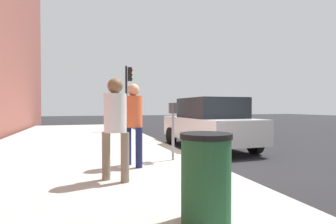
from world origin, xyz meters
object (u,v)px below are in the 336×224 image
object	(u,v)px
trash_bin	(206,178)
parking_meter	(173,119)
pedestrian_bystander	(115,120)
parked_sedan_near	(209,123)
traffic_signal	(128,87)
pedestrian_at_meter	(133,117)

from	to	relation	value
trash_bin	parking_meter	bearing A→B (deg)	-13.01
trash_bin	pedestrian_bystander	bearing A→B (deg)	20.95
pedestrian_bystander	parked_sedan_near	bearing A→B (deg)	-4.61
parking_meter	traffic_signal	world-z (taller)	traffic_signal
pedestrian_bystander	parked_sedan_near	xyz separation A→B (m)	(3.61, -3.65, -0.33)
pedestrian_at_meter	trash_bin	distance (m)	3.13
pedestrian_bystander	trash_bin	world-z (taller)	pedestrian_bystander
parking_meter	parked_sedan_near	size ratio (longest dim) A/B	0.32
pedestrian_at_meter	parked_sedan_near	distance (m)	4.06
pedestrian_bystander	pedestrian_at_meter	bearing A→B (deg)	14.62
traffic_signal	trash_bin	world-z (taller)	traffic_signal
traffic_signal	trash_bin	distance (m)	12.22
parked_sedan_near	trash_bin	distance (m)	6.32
traffic_signal	parked_sedan_near	bearing A→B (deg)	-164.39
parked_sedan_near	traffic_signal	size ratio (longest dim) A/B	1.23
pedestrian_at_meter	pedestrian_bystander	bearing A→B (deg)	-142.63
pedestrian_bystander	traffic_signal	size ratio (longest dim) A/B	0.50
pedestrian_bystander	trash_bin	xyz separation A→B (m)	(-2.02, -0.77, -0.57)
pedestrian_at_meter	parked_sedan_near	world-z (taller)	pedestrian_at_meter
pedestrian_bystander	parked_sedan_near	distance (m)	5.14
pedestrian_at_meter	pedestrian_bystander	world-z (taller)	pedestrian_at_meter
parked_sedan_near	trash_bin	size ratio (longest dim) A/B	4.39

